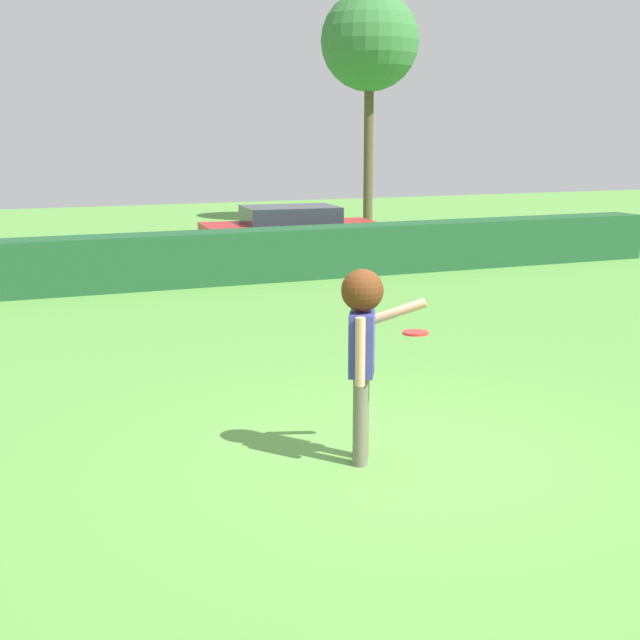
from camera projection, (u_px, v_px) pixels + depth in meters
name	position (u px, v px, depth m)	size (l,w,h in m)	color
ground_plane	(405.00, 460.00, 8.29)	(60.00, 60.00, 0.00)	#599640
person	(363.00, 336.00, 8.01)	(0.84, 0.51, 1.81)	#696454
frisbee	(415.00, 333.00, 7.82)	(0.24, 0.24, 0.03)	red
hedge_row	(164.00, 260.00, 17.41)	(22.98, 0.90, 1.05)	#1E4E2A
parked_car_red	(290.00, 230.00, 21.30)	(4.34, 2.12, 1.25)	#B21E1E
willow_tree	(370.00, 43.00, 28.40)	(3.17, 3.17, 7.43)	brown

